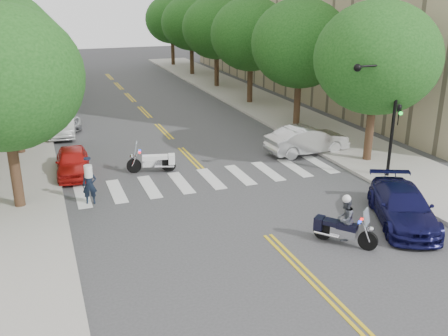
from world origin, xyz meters
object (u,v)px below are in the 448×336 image
officer_standing (90,185)px  sedan_blue (403,206)px  motorcycle_police (343,222)px  motorcycle_parked (156,161)px  convertible (307,140)px

officer_standing → sedan_blue: (11.38, -6.40, -0.12)m
motorcycle_police → officer_standing: 10.79m
motorcycle_police → officer_standing: (-8.18, 7.04, -0.02)m
motorcycle_police → officer_standing: size_ratio=1.19×
motorcycle_police → motorcycle_parked: motorcycle_police is taller
motorcycle_parked → sedan_blue: size_ratio=0.50×
motorcycle_police → sedan_blue: size_ratio=0.40×
motorcycle_police → convertible: size_ratio=0.42×
officer_standing → convertible: size_ratio=0.35×
officer_standing → convertible: officer_standing is taller
motorcycle_parked → officer_standing: 4.67m
sedan_blue → motorcycle_parked: bearing=154.2°
convertible → sedan_blue: convertible is taller
officer_standing → motorcycle_parked: bearing=46.4°
motorcycle_parked → officer_standing: bearing=142.7°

